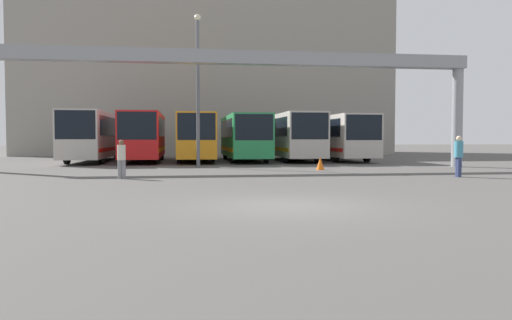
{
  "coord_description": "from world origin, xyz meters",
  "views": [
    {
      "loc": [
        -2.45,
        -11.84,
        1.66
      ],
      "look_at": [
        1.84,
        18.09,
        0.3
      ],
      "focal_mm": 35.0,
      "sensor_mm": 36.0,
      "label": 1
    }
  ],
  "objects_px": {
    "bus_slot_2": "(195,135)",
    "lamp_post": "(198,85)",
    "pedestrian_near_center": "(122,158)",
    "bus_slot_0": "(94,134)",
    "traffic_cone": "(320,163)",
    "bus_slot_1": "(144,134)",
    "bus_slot_3": "(244,135)",
    "bus_slot_4": "(292,134)",
    "bus_slot_5": "(337,135)",
    "pedestrian_near_left": "(459,155)"
  },
  "relations": [
    {
      "from": "bus_slot_0",
      "to": "bus_slot_4",
      "type": "xyz_separation_m",
      "value": [
        13.89,
        -0.84,
        -0.02
      ]
    },
    {
      "from": "bus_slot_3",
      "to": "bus_slot_5",
      "type": "xyz_separation_m",
      "value": [
        6.95,
        0.4,
        0.01
      ]
    },
    {
      "from": "pedestrian_near_left",
      "to": "traffic_cone",
      "type": "xyz_separation_m",
      "value": [
        -4.55,
        5.25,
        -0.59
      ]
    },
    {
      "from": "bus_slot_2",
      "to": "bus_slot_3",
      "type": "relative_size",
      "value": 1.14
    },
    {
      "from": "bus_slot_0",
      "to": "bus_slot_1",
      "type": "height_order",
      "value": "bus_slot_0"
    },
    {
      "from": "traffic_cone",
      "to": "lamp_post",
      "type": "height_order",
      "value": "lamp_post"
    },
    {
      "from": "traffic_cone",
      "to": "bus_slot_3",
      "type": "bearing_deg",
      "value": 104.75
    },
    {
      "from": "bus_slot_0",
      "to": "pedestrian_near_left",
      "type": "distance_m",
      "value": 24.1
    },
    {
      "from": "bus_slot_3",
      "to": "lamp_post",
      "type": "relative_size",
      "value": 1.23
    },
    {
      "from": "bus_slot_5",
      "to": "pedestrian_near_center",
      "type": "bearing_deg",
      "value": -132.63
    },
    {
      "from": "bus_slot_3",
      "to": "bus_slot_4",
      "type": "bearing_deg",
      "value": -0.45
    },
    {
      "from": "bus_slot_2",
      "to": "pedestrian_near_center",
      "type": "distance_m",
      "value": 15.53
    },
    {
      "from": "pedestrian_near_center",
      "to": "bus_slot_5",
      "type": "bearing_deg",
      "value": 40.44
    },
    {
      "from": "bus_slot_3",
      "to": "pedestrian_near_center",
      "type": "relative_size",
      "value": 6.59
    },
    {
      "from": "bus_slot_1",
      "to": "bus_slot_3",
      "type": "distance_m",
      "value": 6.95
    },
    {
      "from": "pedestrian_near_left",
      "to": "bus_slot_5",
      "type": "bearing_deg",
      "value": 8.97
    },
    {
      "from": "bus_slot_0",
      "to": "bus_slot_4",
      "type": "relative_size",
      "value": 1.16
    },
    {
      "from": "bus_slot_4",
      "to": "pedestrian_near_center",
      "type": "distance_m",
      "value": 17.68
    },
    {
      "from": "bus_slot_2",
      "to": "pedestrian_near_center",
      "type": "bearing_deg",
      "value": -102.07
    },
    {
      "from": "bus_slot_4",
      "to": "lamp_post",
      "type": "distance_m",
      "value": 10.3
    },
    {
      "from": "bus_slot_3",
      "to": "lamp_post",
      "type": "bearing_deg",
      "value": -115.58
    },
    {
      "from": "traffic_cone",
      "to": "lamp_post",
      "type": "bearing_deg",
      "value": 153.14
    },
    {
      "from": "traffic_cone",
      "to": "bus_slot_4",
      "type": "bearing_deg",
      "value": 85.73
    },
    {
      "from": "bus_slot_5",
      "to": "pedestrian_near_left",
      "type": "distance_m",
      "value": 15.96
    },
    {
      "from": "pedestrian_near_center",
      "to": "lamp_post",
      "type": "xyz_separation_m",
      "value": [
        3.28,
        7.26,
        3.75
      ]
    },
    {
      "from": "pedestrian_near_left",
      "to": "lamp_post",
      "type": "relative_size",
      "value": 0.21
    },
    {
      "from": "bus_slot_0",
      "to": "pedestrian_near_center",
      "type": "relative_size",
      "value": 7.63
    },
    {
      "from": "bus_slot_3",
      "to": "bus_slot_4",
      "type": "relative_size",
      "value": 1.01
    },
    {
      "from": "bus_slot_4",
      "to": "bus_slot_5",
      "type": "height_order",
      "value": "bus_slot_4"
    },
    {
      "from": "bus_slot_2",
      "to": "lamp_post",
      "type": "xyz_separation_m",
      "value": [
        0.04,
        -7.89,
        2.73
      ]
    },
    {
      "from": "bus_slot_1",
      "to": "pedestrian_near_left",
      "type": "height_order",
      "value": "bus_slot_1"
    },
    {
      "from": "bus_slot_0",
      "to": "lamp_post",
      "type": "distance_m",
      "value": 10.94
    },
    {
      "from": "traffic_cone",
      "to": "lamp_post",
      "type": "distance_m",
      "value": 8.1
    },
    {
      "from": "pedestrian_near_center",
      "to": "traffic_cone",
      "type": "relative_size",
      "value": 2.37
    },
    {
      "from": "bus_slot_3",
      "to": "bus_slot_4",
      "type": "xyz_separation_m",
      "value": [
        3.47,
        -0.03,
        0.07
      ]
    },
    {
      "from": "bus_slot_2",
      "to": "pedestrian_near_left",
      "type": "height_order",
      "value": "bus_slot_2"
    },
    {
      "from": "bus_slot_0",
      "to": "traffic_cone",
      "type": "distance_m",
      "value": 17.26
    },
    {
      "from": "lamp_post",
      "to": "bus_slot_2",
      "type": "bearing_deg",
      "value": 90.28
    },
    {
      "from": "traffic_cone",
      "to": "lamp_post",
      "type": "relative_size",
      "value": 0.08
    },
    {
      "from": "bus_slot_5",
      "to": "traffic_cone",
      "type": "relative_size",
      "value": 16.85
    },
    {
      "from": "bus_slot_5",
      "to": "bus_slot_3",
      "type": "bearing_deg",
      "value": -176.68
    },
    {
      "from": "pedestrian_near_left",
      "to": "pedestrian_near_center",
      "type": "height_order",
      "value": "pedestrian_near_left"
    },
    {
      "from": "bus_slot_4",
      "to": "pedestrian_near_center",
      "type": "height_order",
      "value": "bus_slot_4"
    },
    {
      "from": "bus_slot_0",
      "to": "bus_slot_4",
      "type": "bearing_deg",
      "value": -3.46
    },
    {
      "from": "traffic_cone",
      "to": "pedestrian_near_left",
      "type": "bearing_deg",
      "value": -49.05
    },
    {
      "from": "bus_slot_1",
      "to": "pedestrian_near_left",
      "type": "bearing_deg",
      "value": -47.25
    },
    {
      "from": "bus_slot_4",
      "to": "traffic_cone",
      "type": "bearing_deg",
      "value": -94.27
    },
    {
      "from": "bus_slot_0",
      "to": "bus_slot_5",
      "type": "height_order",
      "value": "bus_slot_0"
    },
    {
      "from": "bus_slot_1",
      "to": "bus_slot_4",
      "type": "height_order",
      "value": "bus_slot_4"
    },
    {
      "from": "bus_slot_2",
      "to": "bus_slot_4",
      "type": "relative_size",
      "value": 1.14
    }
  ]
}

